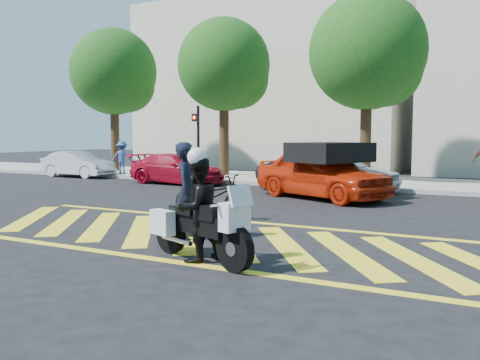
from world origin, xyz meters
The scene contains 18 objects.
ground centered at (0.00, 0.00, 0.00)m, with size 90.00×90.00×0.00m, color black.
sidewalk centered at (0.00, 12.00, 0.07)m, with size 60.00×5.00×0.15m, color #9E998E.
crosswalk centered at (-0.04, 0.00, 0.00)m, with size 12.33×4.00×0.01m.
building_left centered at (-8.00, 21.00, 5.00)m, with size 16.00×8.00×10.00m, color beige.
tree_far_left centered at (-12.87, 12.06, 5.05)m, with size 4.40×4.40×7.41m.
tree_left centered at (-6.37, 12.06, 4.99)m, with size 4.20×4.20×7.26m.
tree_center centered at (0.13, 12.06, 5.10)m, with size 4.60×4.60×7.56m.
signal_pole centered at (-6.50, 9.74, 1.92)m, with size 0.28×0.43×3.20m.
officer_bike centered at (-0.33, -0.30, 0.93)m, with size 0.67×0.44×1.85m, color black.
bicycle centered at (-1.16, 2.00, 0.53)m, with size 0.70×2.01×1.05m, color black.
police_motorcycle centered at (0.80, -1.68, 0.56)m, with size 2.23×1.17×1.02m.
officer_moto centered at (0.78, -1.69, 0.83)m, with size 0.80×0.63×1.66m, color black.
red_convertible centered at (-0.05, 6.80, 0.79)m, with size 1.86×4.63×1.58m, color #BC2308.
parked_far_left centered at (-12.82, 9.20, 0.61)m, with size 1.28×3.68×1.21m, color silver.
parked_left centered at (-6.79, 8.64, 0.61)m, with size 1.71×4.20×1.22m, color #A20A1F.
parked_mid_left centered at (-0.90, 9.20, 0.63)m, with size 2.10×4.56×1.27m, color black.
parked_mid_right centered at (-0.10, 8.74, 0.72)m, with size 1.69×4.20×1.43m, color silver.
pedestrian_left centered at (-11.03, 10.24, 0.93)m, with size 1.00×0.58×1.55m, color #324E8A.
Camera 1 is at (5.04, -8.33, 1.99)m, focal length 38.00 mm.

